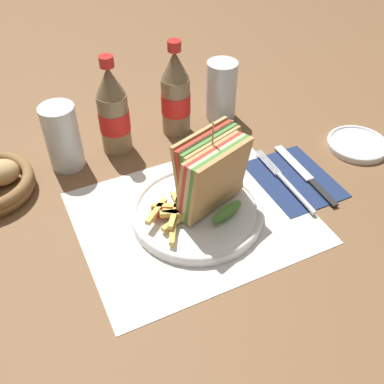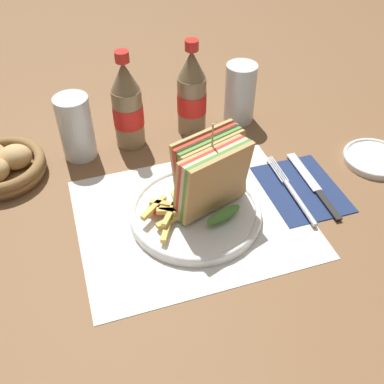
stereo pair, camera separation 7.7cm
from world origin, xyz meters
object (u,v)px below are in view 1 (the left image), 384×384
Objects in this scene: plate_main at (197,212)px; coke_bottle_near at (113,112)px; glass_near at (221,91)px; club_sandwich at (212,175)px; glass_far at (63,137)px; fork at (290,186)px; side_saucer at (358,144)px; knife at (305,175)px; coke_bottle_far at (176,95)px.

plate_main is 0.27m from coke_bottle_near.
coke_bottle_near is 1.55× the size of glass_near.
coke_bottle_near reaches higher than plate_main.
glass_far is (-0.20, 0.24, -0.01)m from club_sandwich.
club_sandwich reaches higher than fork.
coke_bottle_near is 0.50m from side_saucer.
glass_near is (0.19, 0.26, 0.06)m from plate_main.
fork is 1.49× the size of glass_far.
fork is at bearing -159.48° from knife.
coke_bottle_near is 1.55× the size of glass_far.
coke_bottle_near reaches higher than glass_far.
knife is at bearing 20.52° from fork.
glass_near reaches higher than side_saucer.
coke_bottle_near is (-0.09, 0.24, 0.01)m from club_sandwich.
plate_main reaches higher than knife.
glass_far is at bearing 150.92° from knife.
side_saucer reaches higher than knife.
side_saucer is at bearing 15.10° from fork.
coke_bottle_near is 1.63× the size of side_saucer.
coke_bottle_near is 1.00× the size of coke_bottle_far.
plate_main is 0.08m from club_sandwich.
coke_bottle_far is (0.05, 0.25, 0.01)m from club_sandwich.
coke_bottle_far reaches higher than plate_main.
plate_main is 1.19× the size of knife.
plate_main is 0.23m from knife.
club_sandwich is at bearing -121.49° from glass_near.
coke_bottle_far reaches higher than fork.
glass_near is 1.00× the size of glass_far.
side_saucer is at bearing 13.39° from knife.
fork is (0.19, -0.01, -0.00)m from plate_main.
knife is at bearing 1.04° from plate_main.
knife is at bearing -30.51° from glass_far.
glass_near is 0.35m from glass_far.
plate_main is 1.76× the size of glass_near.
knife is 0.47m from glass_far.
coke_bottle_near is (-0.29, 0.24, 0.08)m from knife.
coke_bottle_far is at bearing 2.90° from coke_bottle_near.
coke_bottle_far reaches higher than club_sandwich.
glass_far is (-0.11, -0.01, -0.02)m from coke_bottle_near.
coke_bottle_near reaches higher than club_sandwich.
coke_bottle_far is at bearing 73.58° from plate_main.
plate_main reaches higher than fork.
side_saucer is at bearing 5.46° from plate_main.
plate_main is 1.13× the size of coke_bottle_near.
glass_near is at bearing 131.80° from side_saucer.
fork is 1.49× the size of glass_near.
coke_bottle_far is 0.12m from glass_near.
coke_bottle_near reaches higher than fork.
club_sandwich is 1.27× the size of glass_far.
glass_near is (0.11, 0.01, -0.02)m from coke_bottle_far.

